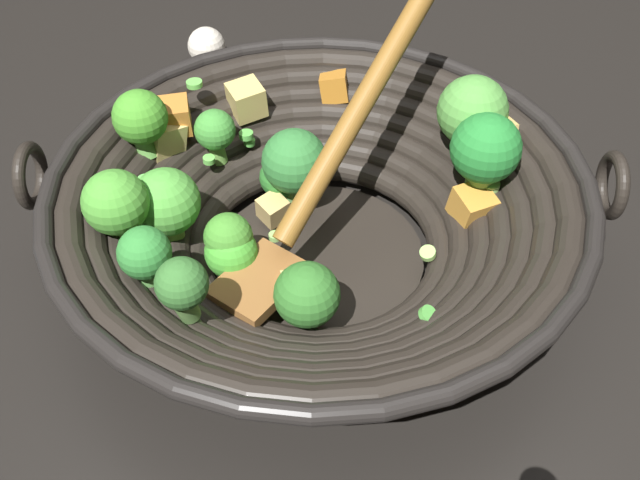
{
  "coord_description": "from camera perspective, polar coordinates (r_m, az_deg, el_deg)",
  "views": [
    {
      "loc": [
        0.39,
        0.17,
        0.45
      ],
      "look_at": [
        0.0,
        0.0,
        0.03
      ],
      "focal_mm": 40.45,
      "sensor_mm": 36.0,
      "label": 1
    }
  ],
  "objects": [
    {
      "name": "ground_plane",
      "position": [
        0.62,
        -0.06,
        -1.72
      ],
      "size": [
        4.0,
        4.0,
        0.0
      ],
      "primitive_type": "plane",
      "color": "black"
    },
    {
      "name": "garlic_bulb",
      "position": [
        0.88,
        -8.96,
        14.92
      ],
      "size": [
        0.04,
        0.04,
        0.04
      ],
      "primitive_type": "sphere",
      "color": "silver",
      "rests_on": "ground"
    },
    {
      "name": "wok",
      "position": [
        0.58,
        -0.19,
        2.69
      ],
      "size": [
        0.43,
        0.45,
        0.23
      ],
      "color": "black",
      "rests_on": "ground"
    }
  ]
}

